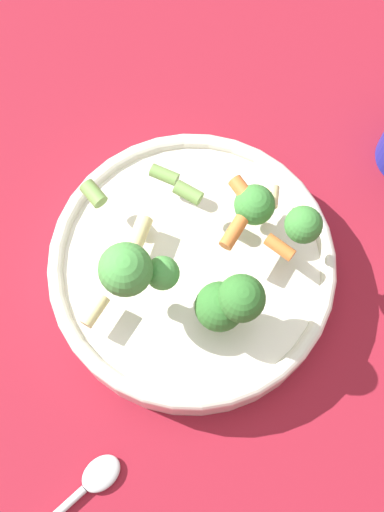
% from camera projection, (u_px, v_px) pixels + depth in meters
% --- Properties ---
extents(ground_plane, '(3.00, 3.00, 0.00)m').
position_uv_depth(ground_plane, '(192.00, 278.00, 0.65)').
color(ground_plane, maroon).
extents(bowl, '(0.25, 0.25, 0.05)m').
position_uv_depth(bowl, '(192.00, 269.00, 0.63)').
color(bowl, silver).
rests_on(bowl, ground_plane).
extents(pasta_salad, '(0.15, 0.20, 0.09)m').
position_uv_depth(pasta_salad, '(207.00, 264.00, 0.56)').
color(pasta_salad, '#8CB766').
rests_on(pasta_salad, bowl).
extents(spoon, '(0.13, 0.16, 0.01)m').
position_uv_depth(spoon, '(63.00, 508.00, 0.59)').
color(spoon, silver).
rests_on(spoon, ground_plane).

